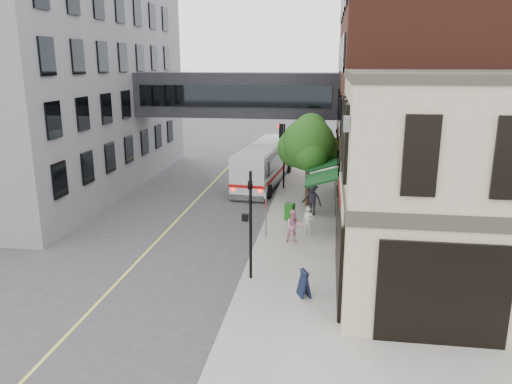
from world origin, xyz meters
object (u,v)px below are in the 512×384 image
(pedestrian_c, at_px, (312,199))
(newspaper_box, at_px, (290,212))
(bus, at_px, (265,162))
(pedestrian_b, at_px, (294,226))
(sandwich_board, at_px, (304,283))
(pedestrian_a, at_px, (308,221))

(pedestrian_c, height_order, newspaper_box, pedestrian_c)
(bus, height_order, pedestrian_c, bus)
(pedestrian_b, bearing_deg, sandwich_board, -95.40)
(sandwich_board, bearing_deg, pedestrian_a, 67.15)
(pedestrian_a, relative_size, sandwich_board, 1.45)
(pedestrian_a, bearing_deg, newspaper_box, 128.12)
(pedestrian_b, bearing_deg, pedestrian_a, 45.74)
(pedestrian_b, bearing_deg, newspaper_box, 84.05)
(newspaper_box, bearing_deg, sandwich_board, -63.88)
(pedestrian_c, height_order, sandwich_board, pedestrian_c)
(pedestrian_a, bearing_deg, sandwich_board, -75.73)
(pedestrian_b, bearing_deg, bus, 90.23)
(newspaper_box, xyz_separation_m, sandwich_board, (1.27, -9.24, 0.03))
(pedestrian_b, xyz_separation_m, sandwich_board, (0.81, -5.77, -0.30))
(newspaper_box, bearing_deg, pedestrian_c, 61.91)
(bus, bearing_deg, newspaper_box, -74.01)
(pedestrian_a, xyz_separation_m, newspaper_box, (-1.11, 2.37, -0.27))
(bus, xyz_separation_m, pedestrian_c, (3.72, -7.73, -0.50))
(bus, xyz_separation_m, pedestrian_b, (2.99, -12.33, -0.64))
(pedestrian_c, relative_size, sandwich_board, 1.85)
(bus, xyz_separation_m, pedestrian_a, (3.65, -11.23, -0.71))
(pedestrian_b, xyz_separation_m, newspaper_box, (-0.45, 3.47, -0.33))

